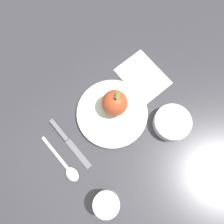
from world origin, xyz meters
name	(u,v)px	position (x,y,z in m)	size (l,w,h in m)	color
ground_plane	(104,120)	(0.00, 0.00, 0.00)	(2.40, 2.40, 0.00)	#2D2D33
dinner_plate	(112,113)	(0.03, 0.00, 0.01)	(0.23, 0.23, 0.02)	#B2C6B2
apple	(115,103)	(0.05, 0.01, 0.06)	(0.08, 0.08, 0.10)	#9E3D1E
side_bowl	(172,123)	(0.16, -0.15, 0.02)	(0.12, 0.12, 0.04)	silver
cup	(106,204)	(-0.15, -0.20, 0.04)	(0.07, 0.07, 0.06)	white
knife	(66,139)	(-0.14, 0.03, 0.00)	(0.02, 0.20, 0.01)	#59595E
spoon	(68,169)	(-0.19, -0.05, 0.01)	(0.04, 0.18, 0.01)	silver
linen_napkin	(143,76)	(0.20, 0.04, 0.00)	(0.13, 0.17, 0.00)	silver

